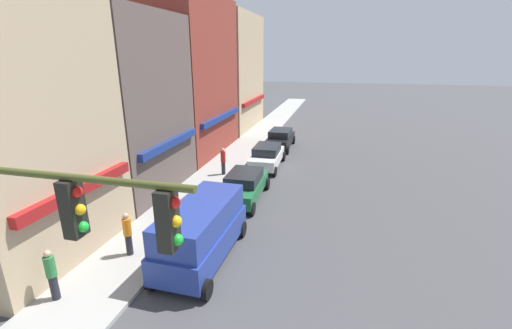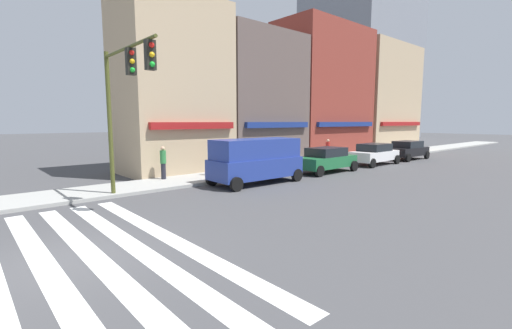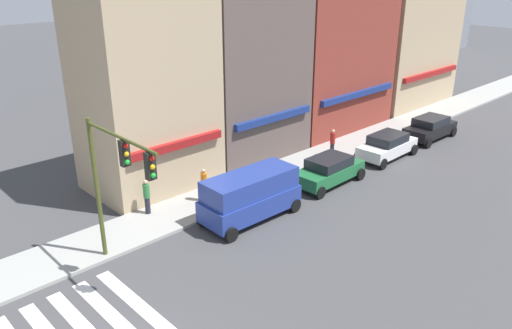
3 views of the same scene
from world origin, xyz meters
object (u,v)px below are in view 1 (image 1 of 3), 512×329
sedan_green (244,185)px  sedan_black (280,138)px  sedan_white (267,156)px  pedestrian_green_top (52,274)px  pedestrian_orange_vest (128,233)px  traffic_signal (41,254)px  van_blue (202,230)px  pedestrian_red_jacket (223,161)px

sedan_green → sedan_black: size_ratio=1.00×
sedan_white → pedestrian_green_top: 15.71m
sedan_black → pedestrian_orange_vest: 18.06m
sedan_black → pedestrian_orange_vest: pedestrian_orange_vest is taller
traffic_signal → sedan_green: (12.73, 0.03, -3.58)m
sedan_green → pedestrian_orange_vest: pedestrian_orange_vest is taller
van_blue → pedestrian_orange_vest: size_ratio=2.85×
sedan_white → sedan_black: 5.41m
pedestrian_orange_vest → pedestrian_green_top: same height
traffic_signal → pedestrian_orange_vest: 7.59m
sedan_green → sedan_black: 11.28m
sedan_black → pedestrian_green_top: 21.01m
pedestrian_green_top → sedan_white: bearing=-38.1°
sedan_white → pedestrian_orange_vest: 12.74m
van_blue → pedestrian_orange_vest: bearing=103.2°
traffic_signal → pedestrian_red_jacket: (16.02, 2.39, -3.35)m
van_blue → pedestrian_green_top: (-3.44, 3.65, -0.21)m
sedan_green → sedan_black: (11.28, 0.00, 0.00)m
sedan_green → sedan_white: (5.86, 0.00, 0.00)m
sedan_white → sedan_black: bearing=-1.0°
sedan_black → traffic_signal: bearing=-179.0°
sedan_white → sedan_black: (5.41, 0.00, 0.00)m
traffic_signal → pedestrian_green_top: 5.99m
sedan_white → pedestrian_green_top: pedestrian_green_top is taller
pedestrian_green_top → traffic_signal: bearing=-156.6°
pedestrian_orange_vest → pedestrian_green_top: 2.97m
sedan_white → pedestrian_green_top: size_ratio=2.50×
pedestrian_orange_vest → pedestrian_red_jacket: (9.85, -0.48, 0.00)m
sedan_white → pedestrian_red_jacket: 3.50m
sedan_white → pedestrian_red_jacket: (-2.57, 2.36, 0.23)m
sedan_green → pedestrian_green_top: (-9.41, 3.65, 0.23)m
sedan_white → pedestrian_orange_vest: (-12.42, 2.83, 0.23)m
sedan_green → pedestrian_orange_vest: bearing=155.4°
pedestrian_orange_vest → pedestrian_red_jacket: same height
sedan_green → pedestrian_red_jacket: 4.06m
sedan_green → sedan_white: same height
sedan_green → sedan_white: bearing=-1.2°
traffic_signal → van_blue: size_ratio=1.21×
sedan_black → pedestrian_orange_vest: size_ratio=2.50×
traffic_signal → sedan_white: 18.94m
traffic_signal → sedan_black: size_ratio=1.38×
van_blue → pedestrian_green_top: bearing=134.8°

